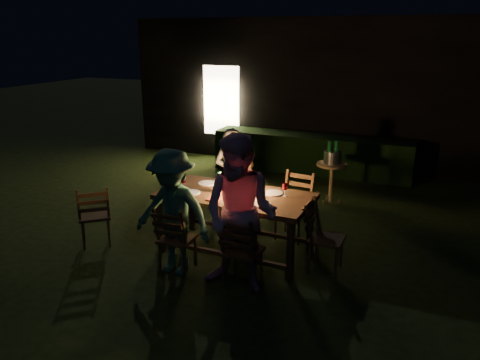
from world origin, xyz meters
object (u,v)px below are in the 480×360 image
at_px(chair_far_left, 231,206).
at_px(chair_end, 325,249).
at_px(person_house_side, 232,178).
at_px(person_opp_right, 240,214).
at_px(bottle_bucket_b, 336,154).
at_px(chair_far_right, 293,218).
at_px(lantern, 241,182).
at_px(person_opp_left, 173,213).
at_px(ice_bucket, 332,157).
at_px(dining_table, 236,200).
at_px(bottle_table, 219,181).
at_px(chair_near_left, 177,250).
at_px(chair_spare, 96,226).
at_px(side_table, 332,168).
at_px(chair_near_right, 242,263).
at_px(bottle_bucket_a, 329,155).

relative_size(chair_far_left, chair_end, 1.15).
distance_m(person_house_side, person_opp_right, 1.88).
relative_size(chair_end, bottle_bucket_b, 2.94).
bearing_deg(chair_far_right, lantern, 60.57).
xyz_separation_m(person_opp_left, ice_bucket, (1.26, 3.26, 0.03)).
relative_size(dining_table, bottle_table, 7.35).
xyz_separation_m(chair_near_left, bottle_table, (0.23, 0.76, 0.70)).
bearing_deg(bottle_table, person_opp_left, -106.23).
xyz_separation_m(chair_spare, bottle_table, (1.66, 0.54, 0.70)).
distance_m(person_opp_right, side_table, 3.33).
bearing_deg(chair_end, dining_table, -90.99).
height_order(chair_spare, ice_bucket, chair_spare).
bearing_deg(chair_end, side_table, -168.25).
distance_m(chair_near_right, person_opp_left, 1.03).
height_order(dining_table, chair_near_left, chair_near_left).
relative_size(chair_near_right, bottle_bucket_b, 2.97).
xyz_separation_m(bottle_table, side_table, (1.03, 2.45, -0.35)).
bearing_deg(person_opp_right, chair_near_left, 176.74).
bearing_deg(chair_spare, dining_table, -24.65).
bearing_deg(person_opp_left, bottle_table, 76.29).
distance_m(chair_near_left, bottle_table, 1.06).
xyz_separation_m(dining_table, person_opp_left, (-0.49, -0.80, 0.03)).
xyz_separation_m(chair_far_right, person_opp_left, (-1.07, -1.54, 0.49)).
bearing_deg(bottle_table, chair_end, -2.53).
distance_m(bottle_table, bottle_bucket_a, 2.60).
height_order(chair_near_right, bottle_bucket_a, bottle_bucket_a).
distance_m(lantern, bottle_bucket_a, 2.47).
height_order(chair_near_left, bottle_bucket_a, bottle_bucket_a).
distance_m(dining_table, chair_near_right, 1.01).
relative_size(person_house_side, lantern, 4.40).
relative_size(chair_far_right, bottle_table, 3.53).
relative_size(person_opp_right, bottle_bucket_b, 5.74).
relative_size(lantern, bottle_table, 1.25).
relative_size(dining_table, chair_near_right, 2.17).
relative_size(chair_near_right, person_house_side, 0.62).
distance_m(chair_spare, bottle_bucket_a, 4.00).
bearing_deg(person_house_side, lantern, 123.00).
height_order(chair_end, person_opp_left, person_opp_left).
height_order(person_opp_left, bottle_bucket_a, person_opp_left).
bearing_deg(chair_end, bottle_table, -90.99).
distance_m(chair_end, bottle_bucket_a, 2.59).
xyz_separation_m(dining_table, chair_end, (1.23, -0.05, -0.47)).
relative_size(chair_far_left, chair_spare, 1.16).
bearing_deg(chair_near_left, person_house_side, 85.11).
height_order(dining_table, bottle_table, bottle_table).
height_order(dining_table, ice_bucket, ice_bucket).
distance_m(person_opp_left, bottle_table, 0.87).
distance_m(chair_far_right, chair_end, 1.03).
bearing_deg(chair_far_right, chair_spare, 35.02).
height_order(chair_far_right, person_opp_right, person_opp_right).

